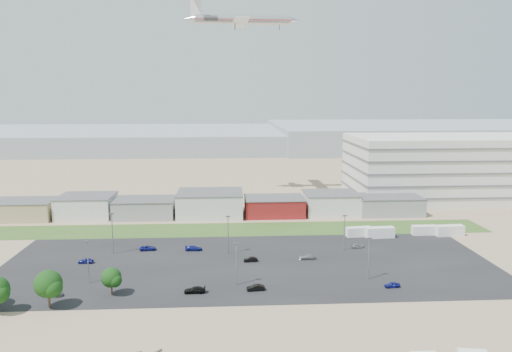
{
  "coord_description": "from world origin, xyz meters",
  "views": [
    {
      "loc": [
        -0.07,
        -97.26,
        40.68
      ],
      "look_at": [
        6.95,
        22.0,
        21.47
      ],
      "focal_mm": 35.0,
      "sensor_mm": 36.0,
      "label": 1
    }
  ],
  "objects": [
    {
      "name": "parked_car_5",
      "position": [
        -34.96,
        22.66,
        0.63
      ],
      "size": [
        3.75,
        1.67,
        1.25
      ],
      "primitive_type": "imported",
      "rotation": [
        0.0,
        0.0,
        -1.62
      ],
      "color": "navy",
      "rests_on": "ground"
    },
    {
      "name": "lightpole_front_l",
      "position": [
        -30.61,
        9.21,
        4.78
      ],
      "size": [
        1.12,
        0.47,
        9.55
      ],
      "primitive_type": null,
      "color": "slate",
      "rests_on": "ground"
    },
    {
      "name": "tree_near",
      "position": [
        -24.07,
        2.18,
        3.32
      ],
      "size": [
        4.43,
        4.43,
        6.64
      ],
      "primitive_type": null,
      "color": "black",
      "rests_on": "ground"
    },
    {
      "name": "parked_car_12",
      "position": [
        19.74,
        22.54,
        0.6
      ],
      "size": [
        4.12,
        1.68,
        1.2
      ],
      "primitive_type": "imported",
      "rotation": [
        0.0,
        0.0,
        -1.57
      ],
      "color": "#A5A5AA",
      "rests_on": "ground"
    },
    {
      "name": "lightpole_front_m",
      "position": [
        1.79,
        6.23,
        4.74
      ],
      "size": [
        1.11,
        0.46,
        9.47
      ],
      "primitive_type": null,
      "color": "slate",
      "rests_on": "ground"
    },
    {
      "name": "lightpole_front_r",
      "position": [
        31.28,
        7.85,
        4.8
      ],
      "size": [
        1.13,
        0.47,
        9.6
      ],
      "primitive_type": null,
      "color": "slate",
      "rests_on": "ground"
    },
    {
      "name": "parked_car_13",
      "position": [
        5.75,
        2.8,
        0.63
      ],
      "size": [
        3.97,
        1.74,
        1.27
      ],
      "primitive_type": "imported",
      "rotation": [
        0.0,
        0.0,
        -1.47
      ],
      "color": "black",
      "rests_on": "ground"
    },
    {
      "name": "parked_car_7",
      "position": [
        5.58,
        21.4,
        0.57
      ],
      "size": [
        3.56,
        1.47,
        1.15
      ],
      "primitive_type": "imported",
      "rotation": [
        0.0,
        0.0,
        -1.5
      ],
      "color": "black",
      "rests_on": "ground"
    },
    {
      "name": "parked_car_10",
      "position": [
        -35.96,
        2.21,
        0.59
      ],
      "size": [
        4.12,
        1.85,
        1.17
      ],
      "primitive_type": "imported",
      "rotation": [
        0.0,
        0.0,
        1.52
      ],
      "color": "#595B5E",
      "rests_on": "ground"
    },
    {
      "name": "parking_lot",
      "position": [
        5.0,
        20.0,
        0.01
      ],
      "size": [
        120.0,
        50.0,
        0.01
      ],
      "primitive_type": "cube",
      "color": "black",
      "rests_on": "ground"
    },
    {
      "name": "parked_car_6",
      "position": [
        -9.14,
        31.38,
        0.66
      ],
      "size": [
        4.55,
        1.92,
        1.31
      ],
      "primitive_type": "imported",
      "rotation": [
        0.0,
        0.0,
        1.55
      ],
      "color": "navy",
      "rests_on": "ground"
    },
    {
      "name": "parking_garage",
      "position": [
        90.0,
        95.0,
        12.5
      ],
      "size": [
        80.0,
        40.0,
        25.0
      ],
      "primitive_type": "cube",
      "color": "silver",
      "rests_on": "ground"
    },
    {
      "name": "box_trailer_d",
      "position": [
        65.26,
        41.39,
        1.54
      ],
      "size": [
        8.41,
        3.22,
        3.09
      ],
      "primitive_type": null,
      "rotation": [
        0.0,
        0.0,
        0.08
      ],
      "color": "silver",
      "rests_on": "ground"
    },
    {
      "name": "box_trailer_b",
      "position": [
        44.09,
        40.55,
        1.54
      ],
      "size": [
        8.37,
        3.15,
        3.08
      ],
      "primitive_type": null,
      "rotation": [
        0.0,
        0.0,
        0.07
      ],
      "color": "silver",
      "rests_on": "ground"
    },
    {
      "name": "building_row",
      "position": [
        -17.0,
        71.0,
        4.0
      ],
      "size": [
        170.0,
        20.0,
        8.0
      ],
      "primitive_type": null,
      "color": "silver",
      "rests_on": "ground"
    },
    {
      "name": "lightpole_back_m",
      "position": [
        0.06,
        28.28,
        5.01
      ],
      "size": [
        1.18,
        0.49,
        10.01
      ],
      "primitive_type": null,
      "color": "slate",
      "rests_on": "ground"
    },
    {
      "name": "box_trailer_c",
      "position": [
        58.2,
        42.79,
        1.38
      ],
      "size": [
        7.38,
        2.36,
        2.76
      ],
      "primitive_type": null,
      "rotation": [
        0.0,
        0.0,
        0.01
      ],
      "color": "silver",
      "rests_on": "ground"
    },
    {
      "name": "parked_car_2",
      "position": [
        35.17,
        2.84,
        0.57
      ],
      "size": [
        3.45,
        1.65,
        1.14
      ],
      "primitive_type": "imported",
      "rotation": [
        0.0,
        0.0,
        -1.48
      ],
      "color": "navy",
      "rests_on": "ground"
    },
    {
      "name": "grass_strip",
      "position": [
        0.0,
        52.0,
        0.01
      ],
      "size": [
        160.0,
        16.0,
        0.02
      ],
      "primitive_type": "cube",
      "color": "#32511E",
      "rests_on": "ground"
    },
    {
      "name": "ground",
      "position": [
        0.0,
        0.0,
        0.0
      ],
      "size": [
        700.0,
        700.0,
        0.0
      ],
      "primitive_type": "plane",
      "color": "#937A5D",
      "rests_on": "ground"
    },
    {
      "name": "parked_car_3",
      "position": [
        -7.03,
        2.26,
        0.65
      ],
      "size": [
        4.48,
        1.86,
        1.3
      ],
      "primitive_type": "imported",
      "rotation": [
        0.0,
        0.0,
        -1.58
      ],
      "color": "black",
      "rests_on": "ground"
    },
    {
      "name": "hills_backdrop",
      "position": [
        40.0,
        315.0,
        4.5
      ],
      "size": [
        700.0,
        200.0,
        9.0
      ],
      "primitive_type": null,
      "color": "gray",
      "rests_on": "ground"
    },
    {
      "name": "box_trailer_a",
      "position": [
        38.27,
        42.19,
        1.38
      ],
      "size": [
        7.62,
        3.27,
        2.77
      ],
      "primitive_type": null,
      "rotation": [
        0.0,
        0.0,
        0.13
      ],
      "color": "silver",
      "rests_on": "ground"
    },
    {
      "name": "lightpole_back_r",
      "position": [
        30.88,
        29.3,
        4.77
      ],
      "size": [
        1.12,
        0.47,
        9.54
      ],
      "primitive_type": null,
      "color": "slate",
      "rests_on": "ground"
    },
    {
      "name": "parked_car_9",
      "position": [
        -21.33,
        32.26,
        0.61
      ],
      "size": [
        4.55,
        2.44,
        1.21
      ],
      "primitive_type": "imported",
      "rotation": [
        0.0,
        0.0,
        1.67
      ],
      "color": "navy",
      "rests_on": "ground"
    },
    {
      "name": "parked_car_8",
      "position": [
        35.08,
        31.06,
        0.6
      ],
      "size": [
        3.66,
        1.73,
        1.21
      ],
      "primitive_type": "imported",
      "rotation": [
        0.0,
        0.0,
        1.66
      ],
      "color": "#A5A5AA",
      "rests_on": "ground"
    },
    {
      "name": "airliner",
      "position": [
        6.62,
        103.59,
        70.0
      ],
      "size": [
        46.53,
        32.62,
        13.42
      ],
      "primitive_type": null,
      "rotation": [
        0.0,
        0.0,
        0.04
      ],
      "color": "silver"
    },
    {
      "name": "tree_right",
      "position": [
        -34.71,
        -3.6,
        4.29
      ],
      "size": [
        5.72,
        5.72,
        8.58
      ],
      "primitive_type": null,
      "color": "black",
      "rests_on": "ground"
    },
    {
      "name": "lightpole_back_l",
      "position": [
        -29.91,
        29.91,
        5.4
      ],
      "size": [
        1.27,
        0.53,
        10.79
      ],
      "primitive_type": null,
      "color": "slate",
      "rests_on": "ground"
    }
  ]
}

